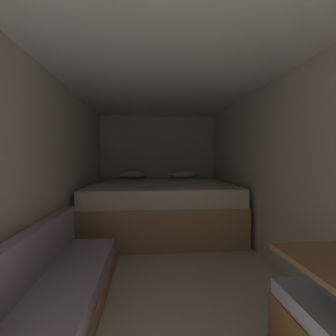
# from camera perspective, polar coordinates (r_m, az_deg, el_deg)

# --- Properties ---
(ground_plane) EXTENTS (7.26, 7.26, 0.00)m
(ground_plane) POSITION_cam_1_polar(r_m,az_deg,el_deg) (2.79, 0.05, -23.72)
(ground_plane) COLOR beige
(wall_back) EXTENTS (2.50, 0.05, 2.10)m
(wall_back) POSITION_cam_1_polar(r_m,az_deg,el_deg) (5.15, -2.40, 0.53)
(wall_back) COLOR beige
(wall_back) RESTS_ON ground
(wall_left) EXTENTS (0.05, 5.26, 2.10)m
(wall_left) POSITION_cam_1_polar(r_m,az_deg,el_deg) (2.69, -26.87, -1.68)
(wall_left) COLOR beige
(wall_left) RESTS_ON ground
(wall_right) EXTENTS (0.05, 5.26, 2.10)m
(wall_right) POSITION_cam_1_polar(r_m,az_deg,el_deg) (2.88, 25.14, -1.39)
(wall_right) COLOR beige
(wall_right) RESTS_ON ground
(ceiling_slab) EXTENTS (2.50, 5.26, 0.05)m
(ceiling_slab) POSITION_cam_1_polar(r_m,az_deg,el_deg) (2.65, 0.05, 22.12)
(ceiling_slab) COLOR white
(ceiling_slab) RESTS_ON wall_left
(bed) EXTENTS (2.28, 2.03, 0.96)m
(bed) POSITION_cam_1_polar(r_m,az_deg,el_deg) (4.15, -1.77, -8.89)
(bed) COLOR tan
(bed) RESTS_ON ground
(sofa_left) EXTENTS (0.60, 2.57, 0.67)m
(sofa_left) POSITION_cam_1_polar(r_m,az_deg,el_deg) (2.02, -28.56, -28.21)
(sofa_left) COLOR tan
(sofa_left) RESTS_ON ground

